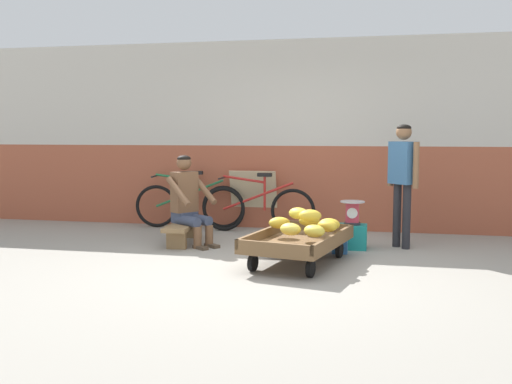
% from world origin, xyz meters
% --- Properties ---
extents(ground_plane, '(80.00, 80.00, 0.00)m').
position_xyz_m(ground_plane, '(0.00, 0.00, 0.00)').
color(ground_plane, gray).
extents(back_wall, '(16.00, 0.30, 2.77)m').
position_xyz_m(back_wall, '(0.00, 2.86, 1.39)').
color(back_wall, '#A35138').
rests_on(back_wall, ground).
extents(banana_cart, '(1.13, 1.59, 0.36)m').
position_xyz_m(banana_cart, '(0.24, 0.42, 0.24)').
color(banana_cart, brown).
rests_on(banana_cart, ground).
extents(banana_pile, '(0.84, 0.96, 0.26)m').
position_xyz_m(banana_pile, '(0.34, 0.43, 0.46)').
color(banana_pile, gold).
rests_on(banana_pile, banana_cart).
extents(low_bench, '(0.36, 1.12, 0.27)m').
position_xyz_m(low_bench, '(-1.36, 1.32, 0.20)').
color(low_bench, olive).
rests_on(low_bench, ground).
extents(vendor_seated, '(0.74, 0.68, 1.14)m').
position_xyz_m(vendor_seated, '(-1.29, 1.26, 0.57)').
color(vendor_seated, brown).
rests_on(vendor_seated, ground).
extents(plastic_crate, '(0.36, 0.28, 0.30)m').
position_xyz_m(plastic_crate, '(0.77, 1.39, 0.15)').
color(plastic_crate, '#19847F').
rests_on(plastic_crate, ground).
extents(weighing_scale, '(0.30, 0.30, 0.29)m').
position_xyz_m(weighing_scale, '(0.77, 1.39, 0.45)').
color(weighing_scale, '#28282D').
rests_on(weighing_scale, plastic_crate).
extents(bicycle_near_left, '(1.65, 0.48, 0.86)m').
position_xyz_m(bicycle_near_left, '(-1.70, 2.50, 0.35)').
color(bicycle_near_left, black).
rests_on(bicycle_near_left, ground).
extents(bicycle_far_left, '(1.66, 0.48, 0.86)m').
position_xyz_m(bicycle_far_left, '(-0.61, 2.33, 0.35)').
color(bicycle_far_left, black).
rests_on(bicycle_far_left, ground).
extents(sign_board, '(0.70, 0.28, 0.87)m').
position_xyz_m(sign_board, '(-0.74, 2.69, 0.43)').
color(sign_board, '#C6B289').
rests_on(sign_board, ground).
extents(customer_adult, '(0.37, 0.38, 1.53)m').
position_xyz_m(customer_adult, '(1.37, 1.58, 0.95)').
color(customer_adult, '#232328').
rests_on(customer_adult, ground).
extents(shopping_bag, '(0.18, 0.12, 0.24)m').
position_xyz_m(shopping_bag, '(0.65, 1.08, 0.12)').
color(shopping_bag, '#3370B7').
rests_on(shopping_bag, ground).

